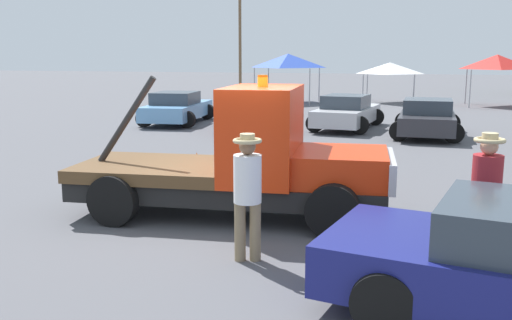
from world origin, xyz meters
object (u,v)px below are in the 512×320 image
at_px(person_at_hood, 248,187).
at_px(parked_car_charcoal, 427,118).
at_px(canopy_tent_red, 497,62).
at_px(canopy_tent_white, 390,68).
at_px(traffic_cone, 197,164).
at_px(person_near_truck, 486,188).
at_px(canopy_tent_blue, 288,61).
at_px(parked_car_skyblue, 177,108).
at_px(parked_car_silver, 347,112).
at_px(tow_truck, 249,163).
at_px(parked_car_maroon, 254,113).
at_px(utility_pole, 240,31).

relative_size(person_at_hood, parked_car_charcoal, 0.40).
distance_m(person_at_hood, canopy_tent_red, 28.10).
bearing_deg(person_at_hood, canopy_tent_white, 162.01).
bearing_deg(traffic_cone, person_near_truck, -37.31).
distance_m(person_at_hood, canopy_tent_blue, 27.16).
distance_m(parked_car_skyblue, parked_car_silver, 7.16).
xyz_separation_m(person_at_hood, parked_car_charcoal, (2.59, 13.80, -0.42)).
distance_m(parked_car_silver, canopy_tent_white, 13.31).
height_order(parked_car_skyblue, canopy_tent_blue, canopy_tent_blue).
distance_m(tow_truck, parked_car_skyblue, 14.59).
distance_m(tow_truck, parked_car_charcoal, 12.09).
distance_m(person_near_truck, canopy_tent_white, 27.71).
distance_m(person_near_truck, parked_car_maroon, 14.97).
bearing_deg(parked_car_maroon, person_at_hood, -172.98).
distance_m(parked_car_maroon, canopy_tent_blue, 12.90).
distance_m(person_at_hood, canopy_tent_white, 28.30).
distance_m(person_at_hood, traffic_cone, 6.09).
bearing_deg(parked_car_silver, utility_pole, 33.23).
relative_size(canopy_tent_blue, canopy_tent_red, 1.14).
height_order(tow_truck, parked_car_silver, tow_truck).
bearing_deg(parked_car_charcoal, utility_pole, 32.10).
height_order(parked_car_maroon, canopy_tent_red, canopy_tent_red).
height_order(parked_car_skyblue, parked_car_charcoal, same).
relative_size(parked_car_skyblue, parked_car_silver, 1.02).
height_order(tow_truck, utility_pole, utility_pole).
height_order(tow_truck, person_near_truck, tow_truck).
xyz_separation_m(parked_car_skyblue, utility_pole, (-4.49, 23.42, 4.11)).
relative_size(parked_car_skyblue, parked_car_charcoal, 1.05).
bearing_deg(canopy_tent_blue, person_at_hood, -78.58).
distance_m(person_near_truck, canopy_tent_red, 26.84).
distance_m(person_near_truck, parked_car_skyblue, 17.86).
height_order(person_near_truck, person_at_hood, person_near_truck).
distance_m(parked_car_maroon, parked_car_silver, 3.65).
xyz_separation_m(parked_car_silver, utility_pole, (-11.65, 23.31, 4.11)).
bearing_deg(traffic_cone, utility_pole, 105.55).
bearing_deg(parked_car_silver, parked_car_skyblue, 97.60).
relative_size(canopy_tent_white, traffic_cone, 5.38).
xyz_separation_m(person_at_hood, canopy_tent_blue, (-5.37, 26.58, 1.45)).
bearing_deg(utility_pole, person_near_truck, -67.97).
height_order(parked_car_maroon, canopy_tent_blue, canopy_tent_blue).
relative_size(person_at_hood, parked_car_skyblue, 0.38).
xyz_separation_m(parked_car_charcoal, canopy_tent_red, (3.82, 13.52, 1.83)).
height_order(person_at_hood, canopy_tent_blue, canopy_tent_blue).
relative_size(person_near_truck, traffic_cone, 3.37).
height_order(tow_truck, canopy_tent_white, tow_truck).
height_order(parked_car_skyblue, traffic_cone, parked_car_skyblue).
bearing_deg(canopy_tent_red, person_at_hood, -103.21).
bearing_deg(parked_car_skyblue, parked_car_maroon, -111.76).
bearing_deg(traffic_cone, parked_car_skyblue, 116.04).
height_order(parked_car_skyblue, parked_car_silver, same).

